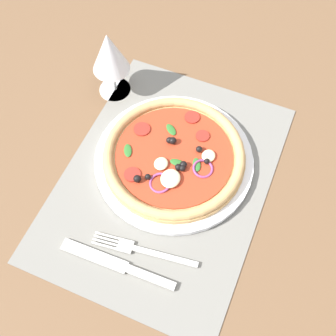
# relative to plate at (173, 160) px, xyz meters

# --- Properties ---
(ground_plane) EXTENTS (1.90, 1.40, 0.02)m
(ground_plane) POSITION_rel_plate_xyz_m (-0.04, -0.00, -0.02)
(ground_plane) COLOR brown
(placemat) EXTENTS (0.49, 0.36, 0.00)m
(placemat) POSITION_rel_plate_xyz_m (-0.04, -0.00, -0.01)
(placemat) COLOR slate
(placemat) RESTS_ON ground_plane
(plate) EXTENTS (0.29, 0.29, 0.01)m
(plate) POSITION_rel_plate_xyz_m (0.00, 0.00, 0.00)
(plate) COLOR white
(plate) RESTS_ON placemat
(pizza) EXTENTS (0.26, 0.26, 0.03)m
(pizza) POSITION_rel_plate_xyz_m (-0.00, -0.00, 0.02)
(pizza) COLOR tan
(pizza) RESTS_ON plate
(fork) EXTENTS (0.04, 0.18, 0.00)m
(fork) POSITION_rel_plate_xyz_m (-0.18, -0.01, -0.00)
(fork) COLOR silver
(fork) RESTS_ON placemat
(knife) EXTENTS (0.02, 0.20, 0.01)m
(knife) POSITION_rel_plate_xyz_m (-0.22, 0.01, -0.00)
(knife) COLOR silver
(knife) RESTS_ON placemat
(wine_glass) EXTENTS (0.07, 0.07, 0.15)m
(wine_glass) POSITION_rel_plate_xyz_m (0.11, 0.18, 0.09)
(wine_glass) COLOR silver
(wine_glass) RESTS_ON ground_plane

